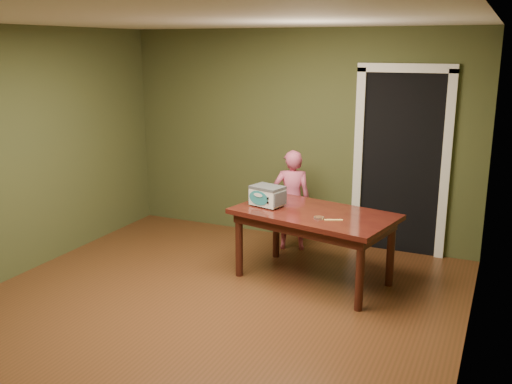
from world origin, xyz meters
TOP-DOWN VIEW (x-y plane):
  - floor at (0.00, 0.00)m, footprint 5.00×5.00m
  - room_shell at (0.00, 0.00)m, footprint 4.52×5.02m
  - doorway at (1.30, 2.78)m, footprint 1.10×0.66m
  - dining_table at (0.68, 1.22)m, footprint 1.75×1.21m
  - toy_oven at (0.16, 1.22)m, footprint 0.39×0.31m
  - baking_pan at (0.80, 1.00)m, footprint 0.10×0.10m
  - spatula at (0.94, 1.01)m, footprint 0.18×0.09m
  - child at (0.12, 2.05)m, footprint 0.51×0.42m

SIDE VIEW (x-z plane):
  - floor at x=0.00m, z-range 0.00..0.00m
  - child at x=0.12m, z-range 0.00..1.21m
  - dining_table at x=0.68m, z-range 0.28..1.03m
  - spatula at x=0.94m, z-range 0.75..0.76m
  - baking_pan at x=0.80m, z-range 0.75..0.77m
  - toy_oven at x=0.16m, z-range 0.76..0.98m
  - doorway at x=1.30m, z-range -0.07..2.18m
  - room_shell at x=0.00m, z-range 0.40..3.01m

